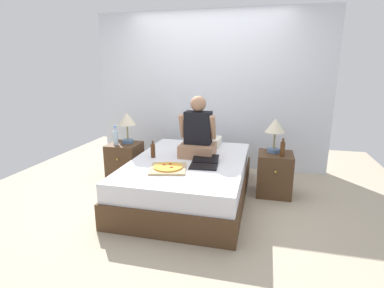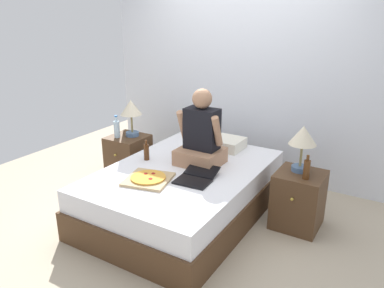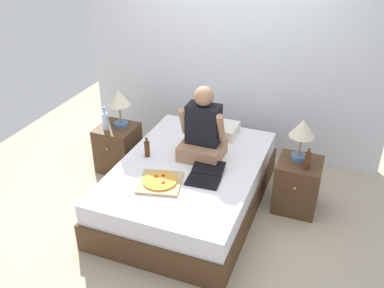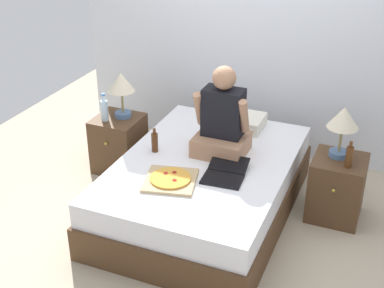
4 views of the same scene
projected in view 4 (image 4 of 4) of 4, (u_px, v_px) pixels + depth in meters
ground_plane at (204, 211)px, 4.77m from camera, size 5.77×5.77×0.00m
wall_back at (257, 33)px, 5.32m from camera, size 3.77×0.12×2.50m
bed at (205, 187)px, 4.65m from camera, size 1.43×2.06×0.51m
nightstand_left at (119, 143)px, 5.31m from camera, size 0.44×0.47×0.56m
lamp_on_left_nightstand at (121, 85)px, 5.06m from camera, size 0.26×0.26×0.45m
water_bottle at (104, 110)px, 5.09m from camera, size 0.07×0.07×0.28m
nightstand_right at (337, 188)px, 4.58m from camera, size 0.44×0.47×0.56m
lamp_on_right_nightstand at (343, 121)px, 4.35m from camera, size 0.26×0.26×0.45m
beer_bottle at (349, 156)px, 4.30m from camera, size 0.06×0.06×0.23m
pillow at (236, 120)px, 5.11m from camera, size 0.52×0.34×0.12m
person_seated at (222, 122)px, 4.55m from camera, size 0.47×0.40×0.78m
laptop at (225, 174)px, 4.30m from camera, size 0.35×0.44×0.07m
pizza_box at (170, 180)px, 4.23m from camera, size 0.48×0.48×0.05m
beer_bottle_on_bed at (155, 142)px, 4.64m from camera, size 0.06×0.06×0.22m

